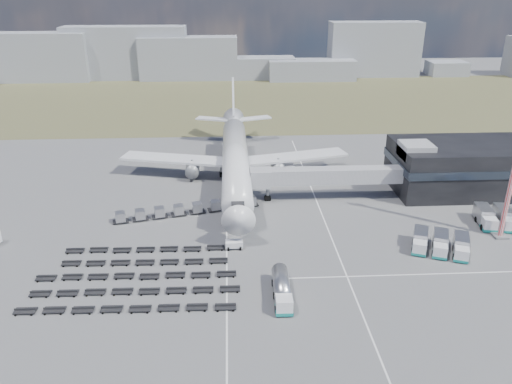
{
  "coord_description": "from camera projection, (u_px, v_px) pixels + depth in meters",
  "views": [
    {
      "loc": [
        -1.07,
        -70.75,
        41.08
      ],
      "look_at": [
        3.61,
        15.56,
        4.0
      ],
      "focal_mm": 35.0,
      "sensor_mm": 36.0,
      "label": 1
    }
  ],
  "objects": [
    {
      "name": "uld_row",
      "position": [
        188.0,
        209.0,
        93.91
      ],
      "size": [
        27.22,
        8.23,
        1.86
      ],
      "rotation": [
        0.0,
        0.0,
        0.24
      ],
      "color": "black",
      "rests_on": "ground"
    },
    {
      "name": "lane_markings",
      "position": [
        296.0,
        242.0,
        84.41
      ],
      "size": [
        47.12,
        110.0,
        0.01
      ],
      "color": "silver",
      "rests_on": "ground"
    },
    {
      "name": "catering_truck",
      "position": [
        289.0,
        171.0,
        111.8
      ],
      "size": [
        2.49,
        5.57,
        2.51
      ],
      "rotation": [
        0.0,
        0.0,
        0.05
      ],
      "color": "silver",
      "rests_on": "ground"
    },
    {
      "name": "jet_bridge",
      "position": [
        317.0,
        176.0,
        98.71
      ],
      "size": [
        30.3,
        3.8,
        7.05
      ],
      "color": "#939399",
      "rests_on": "ground"
    },
    {
      "name": "service_trucks_far",
      "position": [
        495.0,
        217.0,
        89.64
      ],
      "size": [
        6.79,
        7.77,
        2.82
      ],
      "rotation": [
        0.0,
        0.0,
        -0.15
      ],
      "color": "silver",
      "rests_on": "ground"
    },
    {
      "name": "fuel_tanker",
      "position": [
        282.0,
        289.0,
        69.1
      ],
      "size": [
        2.49,
        9.21,
        2.96
      ],
      "rotation": [
        0.0,
        0.0,
        -0.02
      ],
      "color": "silver",
      "rests_on": "ground"
    },
    {
      "name": "grass_strip",
      "position": [
        232.0,
        101.0,
        182.11
      ],
      "size": [
        420.0,
        90.0,
        0.01
      ],
      "primitive_type": "cube",
      "color": "brown",
      "rests_on": "ground"
    },
    {
      "name": "pushback_tug",
      "position": [
        234.0,
        245.0,
        82.22
      ],
      "size": [
        2.91,
        1.71,
        1.33
      ],
      "primitive_type": "cube",
      "rotation": [
        0.0,
        0.0,
        0.04
      ],
      "color": "silver",
      "rests_on": "ground"
    },
    {
      "name": "skyline",
      "position": [
        184.0,
        58.0,
        218.17
      ],
      "size": [
        313.28,
        24.92,
        23.57
      ],
      "color": "gray",
      "rests_on": "ground"
    },
    {
      "name": "baggage_dollies",
      "position": [
        137.0,
        277.0,
        74.01
      ],
      "size": [
        30.66,
        17.91,
        0.69
      ],
      "rotation": [
        0.0,
        0.0,
        -0.02
      ],
      "color": "black",
      "rests_on": "ground"
    },
    {
      "name": "airliner",
      "position": [
        235.0,
        157.0,
        108.8
      ],
      "size": [
        51.59,
        64.53,
        17.62
      ],
      "color": "silver",
      "rests_on": "ground"
    },
    {
      "name": "ground",
      "position": [
        239.0,
        253.0,
        81.17
      ],
      "size": [
        420.0,
        420.0,
        0.0
      ],
      "primitive_type": "plane",
      "color": "#565659",
      "rests_on": "ground"
    },
    {
      "name": "service_trucks_near",
      "position": [
        440.0,
        243.0,
        81.09
      ],
      "size": [
        10.36,
        9.2,
        2.61
      ],
      "rotation": [
        0.0,
        0.0,
        -0.38
      ],
      "color": "silver",
      "rests_on": "ground"
    },
    {
      "name": "terminal",
      "position": [
        466.0,
        166.0,
        103.47
      ],
      "size": [
        30.4,
        16.4,
        11.0
      ],
      "color": "black",
      "rests_on": "ground"
    }
  ]
}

